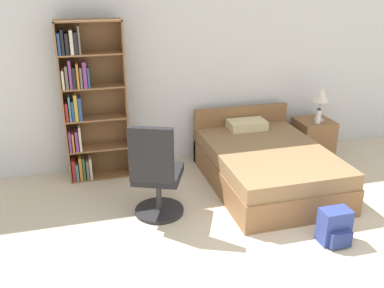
# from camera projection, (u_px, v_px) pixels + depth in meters

# --- Properties ---
(wall_back) EXTENTS (9.00, 0.06, 2.60)m
(wall_back) POSITION_uv_depth(u_px,v_px,m) (202.00, 66.00, 5.65)
(wall_back) COLOR silver
(wall_back) RESTS_ON ground_plane
(bookshelf) EXTENTS (0.76, 0.28, 1.96)m
(bookshelf) POSITION_uv_depth(u_px,v_px,m) (87.00, 102.00, 5.15)
(bookshelf) COLOR brown
(bookshelf) RESTS_ON ground_plane
(bed) EXTENTS (1.34, 1.91, 0.75)m
(bed) POSITION_uv_depth(u_px,v_px,m) (265.00, 164.00, 5.25)
(bed) COLOR brown
(bed) RESTS_ON ground_plane
(office_chair) EXTENTS (0.64, 0.70, 1.09)m
(office_chair) POSITION_uv_depth(u_px,v_px,m) (156.00, 176.00, 4.43)
(office_chair) COLOR #232326
(office_chair) RESTS_ON ground_plane
(nightstand) EXTENTS (0.48, 0.50, 0.53)m
(nightstand) POSITION_uv_depth(u_px,v_px,m) (313.00, 138.00, 6.07)
(nightstand) COLOR brown
(nightstand) RESTS_ON ground_plane
(table_lamp) EXTENTS (0.20, 0.20, 0.47)m
(table_lamp) POSITION_uv_depth(u_px,v_px,m) (321.00, 96.00, 5.81)
(table_lamp) COLOR #B2B2B7
(table_lamp) RESTS_ON nightstand
(water_bottle) EXTENTS (0.08, 0.08, 0.21)m
(water_bottle) POSITION_uv_depth(u_px,v_px,m) (318.00, 116.00, 5.82)
(water_bottle) COLOR silver
(water_bottle) RESTS_ON nightstand
(backpack_blue) EXTENTS (0.28, 0.25, 0.35)m
(backpack_blue) POSITION_uv_depth(u_px,v_px,m) (335.00, 227.00, 4.12)
(backpack_blue) COLOR navy
(backpack_blue) RESTS_ON ground_plane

